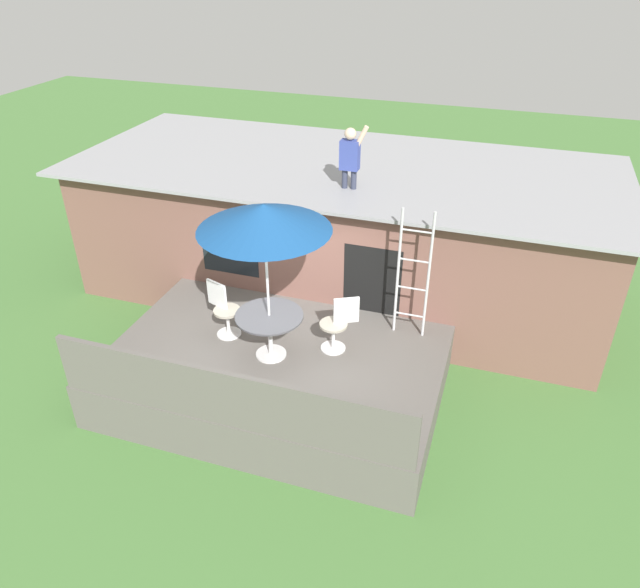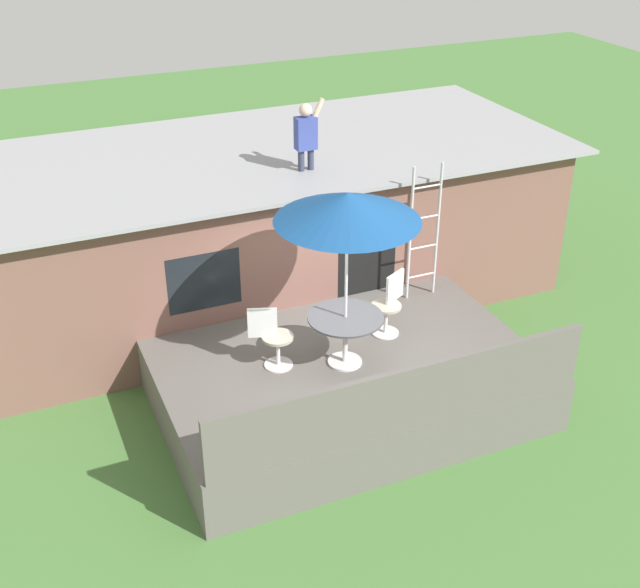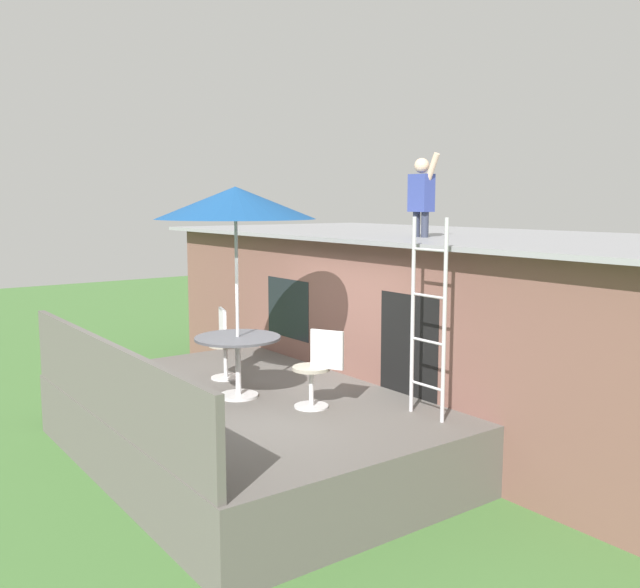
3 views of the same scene
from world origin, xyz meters
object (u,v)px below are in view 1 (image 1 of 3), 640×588
at_px(patio_chair_left, 224,309).
at_px(patio_table, 270,324).
at_px(step_ladder, 413,275).
at_px(patio_chair_right, 338,324).
at_px(person_figure, 350,154).
at_px(patio_umbrella, 264,217).

bearing_deg(patio_chair_left, patio_table, -0.00).
relative_size(step_ladder, patio_chair_right, 2.39).
bearing_deg(person_figure, patio_table, -101.13).
relative_size(patio_umbrella, step_ladder, 1.15).
bearing_deg(patio_umbrella, step_ladder, 33.73).
bearing_deg(person_figure, patio_chair_right, -77.97).
xyz_separation_m(patio_table, patio_umbrella, (0.00, -0.00, 1.76)).
bearing_deg(person_figure, patio_chair_left, -122.97).
xyz_separation_m(patio_umbrella, person_figure, (0.50, 2.56, 0.15)).
relative_size(patio_umbrella, patio_chair_right, 2.76).
bearing_deg(step_ladder, patio_chair_left, -161.53).
height_order(patio_umbrella, patio_chair_right, patio_umbrella).
relative_size(patio_umbrella, patio_chair_left, 2.76).
relative_size(patio_table, person_figure, 0.94).
relative_size(patio_table, patio_chair_right, 1.13).
bearing_deg(patio_chair_left, patio_chair_right, 24.35).
distance_m(patio_table, step_ladder, 2.37).
bearing_deg(patio_umbrella, person_figure, 78.87).
relative_size(patio_umbrella, person_figure, 2.29).
relative_size(person_figure, patio_chair_right, 1.21).
xyz_separation_m(person_figure, patio_chair_right, (0.44, -2.05, -2.04)).
bearing_deg(patio_chair_left, person_figure, 76.08).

